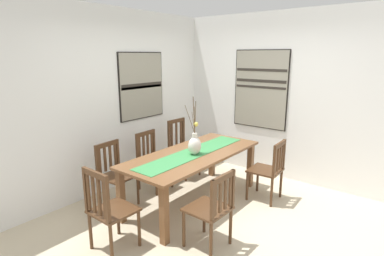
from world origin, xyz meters
name	(u,v)px	position (x,y,z in m)	size (l,w,h in m)	color
ground_plane	(217,219)	(0.00, 0.00, -0.01)	(6.40, 6.40, 0.03)	beige
wall_back	(119,100)	(0.00, 1.86, 1.35)	(6.40, 0.12, 2.70)	white
wall_side	(283,97)	(1.86, 0.00, 1.35)	(0.12, 6.40, 2.70)	white
dining_table	(193,159)	(0.16, 0.52, 0.63)	(2.10, 0.89, 0.72)	brown
table_runner	(193,153)	(0.16, 0.52, 0.73)	(1.93, 0.36, 0.01)	#388447
centerpiece_vase	(195,144)	(0.11, 0.46, 0.87)	(0.20, 0.24, 0.76)	silver
chair_0	(152,159)	(0.15, 1.31, 0.46)	(0.44, 0.44, 0.88)	#4C301C
chair_1	(109,209)	(-1.25, 0.52, 0.48)	(0.43, 0.43, 0.93)	#4C301C
chair_2	(212,208)	(-0.54, -0.28, 0.46)	(0.43, 0.43, 0.87)	#4C301C
chair_3	(269,169)	(0.88, -0.27, 0.46)	(0.44, 0.44, 0.88)	#4C301C
chair_4	(115,173)	(-0.56, 1.30, 0.46)	(0.45, 0.45, 0.88)	#4C301C
chair_5	(182,148)	(0.84, 1.30, 0.48)	(0.43, 0.43, 0.96)	#4C301C
painting_on_back_wall	(142,86)	(0.42, 1.79, 1.53)	(0.92, 0.05, 1.06)	black
painting_on_side_wall	(261,89)	(1.79, 0.37, 1.46)	(0.05, 0.96, 1.31)	black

